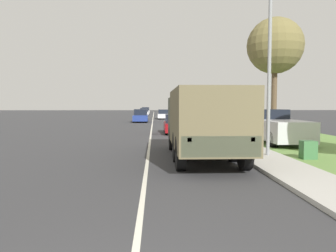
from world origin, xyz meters
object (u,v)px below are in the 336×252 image
object	(u,v)px
military_truck	(203,120)
pickup_truck	(275,127)
car_second_ahead	(141,116)
car_third_ahead	(164,115)
car_nearest_ahead	(176,125)
car_fourth_ahead	(144,112)
lamp_post	(265,42)
car_farthest_ahead	(146,111)

from	to	relation	value
military_truck	pickup_truck	xyz separation A→B (m)	(4.84, 5.25, -0.64)
car_second_ahead	car_third_ahead	size ratio (longest dim) A/B	0.89
car_nearest_ahead	car_fourth_ahead	xyz separation A→B (m)	(-3.60, 38.48, 0.04)
pickup_truck	car_second_ahead	bearing A→B (deg)	110.76
military_truck	car_nearest_ahead	world-z (taller)	military_truck
car_nearest_ahead	lamp_post	world-z (taller)	lamp_post
pickup_truck	lamp_post	xyz separation A→B (m)	(-2.43, -5.21, 3.67)
car_nearest_ahead	car_third_ahead	size ratio (longest dim) A/B	0.91
car_third_ahead	car_farthest_ahead	world-z (taller)	car_farthest_ahead
car_farthest_ahead	military_truck	bearing A→B (deg)	-86.32
car_second_ahead	car_farthest_ahead	xyz separation A→B (m)	(-0.35, 33.76, 0.01)
car_third_ahead	car_nearest_ahead	bearing A→B (deg)	-89.44
car_third_ahead	car_fourth_ahead	xyz separation A→B (m)	(-3.36, 13.34, 0.04)
car_nearest_ahead	car_farthest_ahead	size ratio (longest dim) A/B	1.06
military_truck	car_fourth_ahead	size ratio (longest dim) A/B	1.78
pickup_truck	car_third_ahead	bearing A→B (deg)	99.62
car_nearest_ahead	car_farthest_ahead	bearing A→B (deg)	94.24
lamp_post	car_fourth_ahead	bearing A→B (deg)	97.14
military_truck	car_nearest_ahead	bearing A→B (deg)	91.27
car_nearest_ahead	car_fourth_ahead	world-z (taller)	car_fourth_ahead
car_third_ahead	lamp_post	size ratio (longest dim) A/B	0.61
military_truck	lamp_post	world-z (taller)	lamp_post
car_fourth_ahead	car_second_ahead	bearing A→B (deg)	-89.29
car_second_ahead	car_third_ahead	world-z (taller)	car_second_ahead
car_farthest_ahead	lamp_post	distance (m)	61.62
car_third_ahead	car_second_ahead	bearing A→B (deg)	-108.37
car_third_ahead	pickup_truck	xyz separation A→B (m)	(5.34, -31.48, 0.24)
car_fourth_ahead	pickup_truck	xyz separation A→B (m)	(8.70, -44.81, 0.20)
military_truck	car_third_ahead	size ratio (longest dim) A/B	1.63
car_farthest_ahead	lamp_post	xyz separation A→B (m)	(6.34, -61.17, 3.84)
car_second_ahead	military_truck	bearing A→B (deg)	-82.57
car_second_ahead	pickup_truck	xyz separation A→B (m)	(8.42, -22.20, 0.18)
car_third_ahead	car_fourth_ahead	distance (m)	13.75
car_fourth_ahead	car_farthest_ahead	bearing A→B (deg)	90.39
car_nearest_ahead	lamp_post	bearing A→B (deg)	-77.01
car_third_ahead	car_fourth_ahead	size ratio (longest dim) A/B	1.09
car_nearest_ahead	car_second_ahead	bearing A→B (deg)	101.83
car_nearest_ahead	pickup_truck	world-z (taller)	pickup_truck
military_truck	car_fourth_ahead	xyz separation A→B (m)	(-3.86, 50.06, -0.85)
military_truck	car_second_ahead	distance (m)	27.70
pickup_truck	car_farthest_ahead	bearing A→B (deg)	98.91
car_third_ahead	lamp_post	bearing A→B (deg)	-85.47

